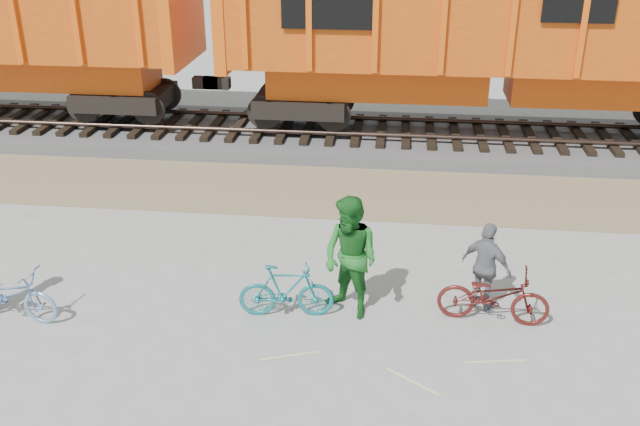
% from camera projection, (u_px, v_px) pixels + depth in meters
% --- Properties ---
extents(ground, '(120.00, 120.00, 0.00)m').
position_uv_depth(ground, '(361.00, 330.00, 11.12)').
color(ground, '#9E9E99').
rests_on(ground, ground).
extents(gravel_strip, '(120.00, 3.00, 0.02)m').
position_uv_depth(gravel_strip, '(375.00, 193.00, 16.09)').
color(gravel_strip, '#91775A').
rests_on(gravel_strip, ground).
extents(ballast_bed, '(120.00, 4.00, 0.30)m').
position_uv_depth(ballast_bed, '(381.00, 138.00, 19.20)').
color(ballast_bed, slate).
rests_on(ballast_bed, ground).
extents(track, '(120.00, 2.60, 0.24)m').
position_uv_depth(track, '(382.00, 127.00, 19.06)').
color(track, black).
rests_on(track, ballast_bed).
extents(hopper_car_center, '(14.00, 3.13, 4.65)m').
position_uv_depth(hopper_car_center, '(502.00, 33.00, 17.71)').
color(hopper_car_center, black).
rests_on(hopper_car_center, track).
extents(bicycle_blue, '(1.74, 0.77, 0.88)m').
position_uv_depth(bicycle_blue, '(8.00, 294.00, 11.25)').
color(bicycle_blue, '#74A0D0').
rests_on(bicycle_blue, ground).
extents(bicycle_teal, '(1.56, 0.59, 0.91)m').
position_uv_depth(bicycle_teal, '(286.00, 291.00, 11.31)').
color(bicycle_teal, '#16777D').
rests_on(bicycle_teal, ground).
extents(bicycle_maroon, '(1.78, 0.76, 0.91)m').
position_uv_depth(bicycle_maroon, '(493.00, 296.00, 11.17)').
color(bicycle_maroon, '#541815').
rests_on(bicycle_maroon, ground).
extents(person_man, '(1.24, 1.19, 2.01)m').
position_uv_depth(person_man, '(351.00, 258.00, 11.17)').
color(person_man, '#1C6621').
rests_on(person_man, ground).
extents(person_woman, '(0.93, 0.82, 1.51)m').
position_uv_depth(person_woman, '(486.00, 267.00, 11.42)').
color(person_woman, slate).
rests_on(person_woman, ground).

